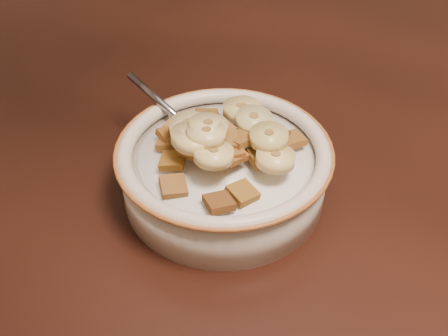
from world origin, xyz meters
The scene contains 39 objects.
cereal_bowl centered at (-0.19, -0.11, 0.77)m, with size 0.17×0.17×0.04m, color silver.
milk centered at (-0.19, -0.11, 0.79)m, with size 0.14×0.14×0.00m, color white.
spoon centered at (-0.21, -0.11, 0.80)m, with size 0.03×0.04×0.01m, color #8A8DA1.
cereal_square_0 centered at (-0.15, -0.11, 0.80)m, with size 0.02×0.02×0.01m, color olive.
cereal_square_1 centered at (-0.21, -0.15, 0.80)m, with size 0.02×0.02×0.01m, color brown.
cereal_square_2 centered at (-0.18, -0.12, 0.82)m, with size 0.02×0.02×0.01m, color brown.
cereal_square_3 centered at (-0.17, -0.13, 0.81)m, with size 0.02×0.02×0.01m, color #924F1B.
cereal_square_4 centered at (-0.16, -0.17, 0.80)m, with size 0.02×0.02×0.01m, color brown.
cereal_square_5 centered at (-0.17, -0.12, 0.81)m, with size 0.02×0.02×0.01m, color brown.
cereal_square_6 centered at (-0.20, -0.17, 0.80)m, with size 0.02×0.02×0.01m, color brown.
cereal_square_7 centered at (-0.17, -0.11, 0.81)m, with size 0.02×0.02×0.01m, color #8D5E25.
cereal_square_8 centered at (-0.18, -0.07, 0.80)m, with size 0.02×0.02×0.01m, color brown.
cereal_square_9 centered at (-0.24, -0.10, 0.80)m, with size 0.02×0.02×0.01m, color brown.
cereal_square_10 centered at (-0.22, -0.09, 0.80)m, with size 0.02×0.02×0.01m, color brown.
cereal_square_11 centered at (-0.20, -0.14, 0.81)m, with size 0.02×0.02×0.01m, color brown.
cereal_square_12 centered at (-0.23, -0.13, 0.80)m, with size 0.02×0.02×0.01m, color brown.
cereal_square_13 centered at (-0.15, -0.15, 0.80)m, with size 0.02×0.02×0.01m, color brown.
cereal_square_14 centered at (-0.22, -0.08, 0.80)m, with size 0.02×0.02×0.01m, color brown.
cereal_square_15 centered at (-0.19, -0.07, 0.80)m, with size 0.02×0.02×0.01m, color brown.
cereal_square_16 centered at (-0.16, -0.09, 0.81)m, with size 0.02×0.02×0.01m, color brown.
cereal_square_17 centered at (-0.23, -0.12, 0.80)m, with size 0.02×0.02×0.01m, color brown.
cereal_square_18 centered at (-0.14, -0.07, 0.80)m, with size 0.02×0.02×0.01m, color #965522.
cereal_square_19 centered at (-0.22, -0.12, 0.80)m, with size 0.02×0.02×0.01m, color brown.
cereal_square_20 centered at (-0.22, -0.12, 0.81)m, with size 0.02×0.02×0.01m, color brown.
cereal_square_21 centered at (-0.16, -0.08, 0.80)m, with size 0.02×0.02×0.01m, color brown.
cereal_square_22 centered at (-0.18, -0.13, 0.81)m, with size 0.02×0.02×0.01m, color brown.
cereal_square_23 centered at (-0.19, -0.11, 0.82)m, with size 0.02×0.02×0.01m, color brown.
banana_slice_0 centered at (-0.19, -0.07, 0.81)m, with size 0.03×0.03×0.01m, color #EFD67F.
banana_slice_1 centered at (-0.20, -0.12, 0.83)m, with size 0.03×0.03×0.01m, color beige.
banana_slice_2 centered at (-0.15, -0.10, 0.82)m, with size 0.03×0.03×0.01m, color tan.
banana_slice_3 centered at (-0.20, -0.07, 0.81)m, with size 0.03×0.03×0.01m, color #D4C571.
banana_slice_4 centered at (-0.18, -0.14, 0.82)m, with size 0.03×0.03×0.01m, color #FFDD81.
banana_slice_5 centered at (-0.19, -0.13, 0.83)m, with size 0.03×0.03×0.01m, color #EBCD76.
banana_slice_6 centered at (-0.20, -0.12, 0.82)m, with size 0.03×0.03×0.01m, color #F5EDA1.
banana_slice_7 centered at (-0.14, -0.12, 0.81)m, with size 0.03×0.03×0.01m, color #F5E498.
banana_slice_8 centered at (-0.20, -0.14, 0.82)m, with size 0.03×0.03×0.01m, color #D7C889.
banana_slice_9 centered at (-0.18, -0.08, 0.82)m, with size 0.03×0.03×0.01m, color #D2C789.
banana_slice_10 centered at (-0.22, -0.12, 0.82)m, with size 0.03×0.03×0.01m, color #E1C381.
banana_slice_11 centered at (-0.20, -0.14, 0.82)m, with size 0.03×0.03×0.01m, color #F9DB87.
Camera 1 is at (-0.00, -0.42, 1.10)m, focal length 45.00 mm.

